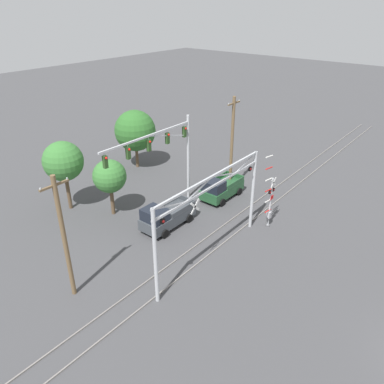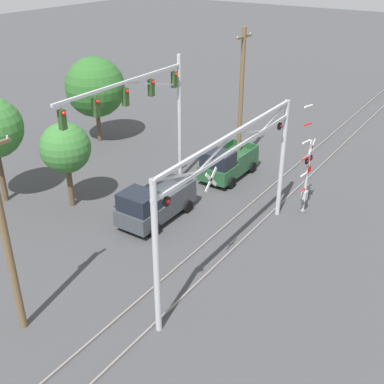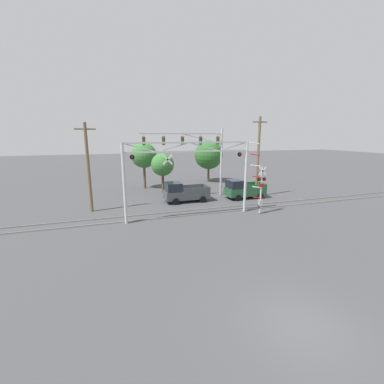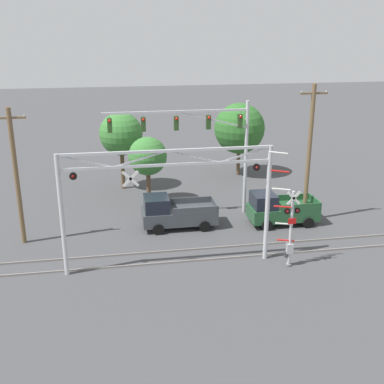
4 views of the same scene
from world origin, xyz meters
TOP-DOWN VIEW (x-y plane):
  - rail_track_near at (0.00, 14.43)m, footprint 80.00×0.08m
  - rail_track_far at (0.00, 15.86)m, footprint 80.00×0.08m
  - crossing_gantry at (-0.01, 14.15)m, footprint 11.17×0.28m
  - crossing_signal_mast at (6.35, 13.05)m, footprint 1.89×0.35m
  - traffic_signal_span at (3.59, 21.35)m, footprint 9.68×0.39m
  - pickup_truck_lead at (1.05, 19.46)m, footprint 4.81×2.27m
  - pickup_truck_following at (7.94, 18.90)m, footprint 4.51×2.27m
  - utility_pole_left at (-8.32, 18.70)m, footprint 1.80×0.28m
  - utility_pole_right at (9.82, 19.09)m, footprint 1.80×0.28m
  - background_tree_beyond_span at (8.23, 30.31)m, footprint 4.37×4.37m
  - background_tree_far_left_verge at (-0.21, 24.46)m, footprint 2.81×2.81m
  - background_tree_far_right_verge at (-1.96, 28.19)m, footprint 3.40×3.40m

SIDE VIEW (x-z plane):
  - rail_track_near at x=0.00m, z-range 0.00..0.10m
  - rail_track_far at x=0.00m, z-range 0.00..0.10m
  - pickup_truck_following at x=7.94m, z-range -0.09..2.09m
  - pickup_truck_lead at x=1.05m, z-range -0.09..2.09m
  - crossing_signal_mast at x=6.35m, z-range -1.00..5.55m
  - background_tree_far_left_verge at x=-0.21m, z-range 1.06..6.04m
  - background_tree_beyond_span at x=8.23m, z-range 0.98..7.32m
  - utility_pole_left at x=-8.32m, z-range 0.14..8.37m
  - crossing_gantry at x=-0.01m, z-range 1.15..7.72m
  - background_tree_far_right_verge at x=-1.96m, z-range 1.38..7.58m
  - utility_pole_right at x=9.82m, z-range 0.15..9.29m
  - traffic_signal_span at x=3.59m, z-range 1.62..9.49m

